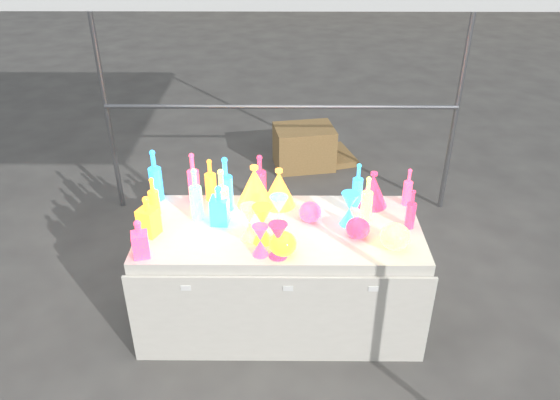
{
  "coord_description": "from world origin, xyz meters",
  "views": [
    {
      "loc": [
        0.02,
        -2.91,
        2.67
      ],
      "look_at": [
        0.0,
        0.0,
        0.95
      ],
      "focal_mm": 35.0,
      "sensor_mm": 36.0,
      "label": 1
    }
  ],
  "objects_px": {
    "display_table": "(280,274)",
    "lampshade_0": "(279,187)",
    "decanter_0": "(148,216)",
    "hourglass_0": "(260,241)",
    "bottle_0": "(210,180)",
    "globe_0": "(283,245)",
    "cardboard_box_closed": "(304,147)"
  },
  "relations": [
    {
      "from": "globe_0",
      "to": "bottle_0",
      "type": "bearing_deg",
      "value": 127.61
    },
    {
      "from": "decanter_0",
      "to": "lampshade_0",
      "type": "distance_m",
      "value": 0.88
    },
    {
      "from": "display_table",
      "to": "decanter_0",
      "type": "xyz_separation_m",
      "value": [
        -0.81,
        -0.07,
        0.51
      ]
    },
    {
      "from": "display_table",
      "to": "decanter_0",
      "type": "height_order",
      "value": "decanter_0"
    },
    {
      "from": "globe_0",
      "to": "lampshade_0",
      "type": "distance_m",
      "value": 0.58
    },
    {
      "from": "bottle_0",
      "to": "decanter_0",
      "type": "relative_size",
      "value": 1.13
    },
    {
      "from": "globe_0",
      "to": "lampshade_0",
      "type": "height_order",
      "value": "lampshade_0"
    },
    {
      "from": "display_table",
      "to": "globe_0",
      "type": "bearing_deg",
      "value": -86.45
    },
    {
      "from": "cardboard_box_closed",
      "to": "globe_0",
      "type": "xyz_separation_m",
      "value": [
        -0.22,
        -2.63,
        0.6
      ]
    },
    {
      "from": "cardboard_box_closed",
      "to": "lampshade_0",
      "type": "xyz_separation_m",
      "value": [
        -0.25,
        -2.05,
        0.66
      ]
    },
    {
      "from": "bottle_0",
      "to": "decanter_0",
      "type": "height_order",
      "value": "bottle_0"
    },
    {
      "from": "decanter_0",
      "to": "lampshade_0",
      "type": "xyz_separation_m",
      "value": [
        0.8,
        0.36,
        -0.0
      ]
    },
    {
      "from": "display_table",
      "to": "lampshade_0",
      "type": "xyz_separation_m",
      "value": [
        -0.01,
        0.29,
        0.51
      ]
    },
    {
      "from": "cardboard_box_closed",
      "to": "globe_0",
      "type": "relative_size",
      "value": 3.67
    },
    {
      "from": "bottle_0",
      "to": "globe_0",
      "type": "xyz_separation_m",
      "value": [
        0.49,
        -0.64,
        -0.09
      ]
    },
    {
      "from": "decanter_0",
      "to": "hourglass_0",
      "type": "height_order",
      "value": "decanter_0"
    },
    {
      "from": "decanter_0",
      "to": "hourglass_0",
      "type": "distance_m",
      "value": 0.73
    },
    {
      "from": "cardboard_box_closed",
      "to": "bottle_0",
      "type": "bearing_deg",
      "value": -120.0
    },
    {
      "from": "bottle_0",
      "to": "globe_0",
      "type": "bearing_deg",
      "value": -52.39
    },
    {
      "from": "decanter_0",
      "to": "globe_0",
      "type": "distance_m",
      "value": 0.86
    },
    {
      "from": "bottle_0",
      "to": "globe_0",
      "type": "height_order",
      "value": "bottle_0"
    },
    {
      "from": "globe_0",
      "to": "lampshade_0",
      "type": "relative_size",
      "value": 0.61
    },
    {
      "from": "bottle_0",
      "to": "cardboard_box_closed",
      "type": "bearing_deg",
      "value": 70.18
    },
    {
      "from": "cardboard_box_closed",
      "to": "lampshade_0",
      "type": "height_order",
      "value": "lampshade_0"
    },
    {
      "from": "display_table",
      "to": "decanter_0",
      "type": "bearing_deg",
      "value": -174.75
    },
    {
      "from": "bottle_0",
      "to": "decanter_0",
      "type": "distance_m",
      "value": 0.55
    },
    {
      "from": "hourglass_0",
      "to": "globe_0",
      "type": "distance_m",
      "value": 0.13
    },
    {
      "from": "decanter_0",
      "to": "globe_0",
      "type": "height_order",
      "value": "decanter_0"
    },
    {
      "from": "display_table",
      "to": "decanter_0",
      "type": "distance_m",
      "value": 0.96
    },
    {
      "from": "cardboard_box_closed",
      "to": "bottle_0",
      "type": "xyz_separation_m",
      "value": [
        -0.72,
        -1.98,
        0.68
      ]
    },
    {
      "from": "globe_0",
      "to": "lampshade_0",
      "type": "xyz_separation_m",
      "value": [
        -0.03,
        0.57,
        0.07
      ]
    },
    {
      "from": "cardboard_box_closed",
      "to": "hourglass_0",
      "type": "xyz_separation_m",
      "value": [
        -0.35,
        -2.63,
        0.63
      ]
    }
  ]
}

